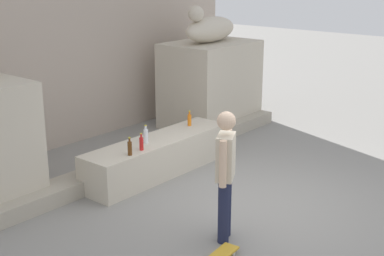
{
  "coord_description": "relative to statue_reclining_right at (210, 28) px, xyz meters",
  "views": [
    {
      "loc": [
        -6.14,
        -3.93,
        3.34
      ],
      "look_at": [
        -0.45,
        0.83,
        1.1
      ],
      "focal_mm": 50.83,
      "sensor_mm": 36.0,
      "label": 1
    }
  ],
  "objects": [
    {
      "name": "pedestal_right",
      "position": [
        0.04,
        0.0,
        -1.18
      ],
      "size": [
        1.95,
        1.38,
        1.79
      ],
      "primitive_type": "cube",
      "color": "beige",
      "rests_on": "ground_plane"
    },
    {
      "name": "bottle_brown",
      "position": [
        -3.64,
        -1.36,
        -1.36
      ],
      "size": [
        0.07,
        0.07,
        0.28
      ],
      "color": "#593314",
      "rests_on": "ledge_block"
    },
    {
      "name": "bottle_red",
      "position": [
        -3.37,
        -1.33,
        -1.36
      ],
      "size": [
        0.06,
        0.06,
        0.27
      ],
      "color": "red",
      "rests_on": "ledge_block"
    },
    {
      "name": "skater",
      "position": [
        -3.9,
        -3.32,
        -1.15
      ],
      "size": [
        0.49,
        0.35,
        1.67
      ],
      "rotation": [
        0.0,
        0.0,
        3.64
      ],
      "color": "#1E233F",
      "rests_on": "ground_plane"
    },
    {
      "name": "bottle_orange",
      "position": [
        -1.88,
        -1.04,
        -1.36
      ],
      "size": [
        0.07,
        0.07,
        0.27
      ],
      "color": "orange",
      "rests_on": "ledge_block"
    },
    {
      "name": "stair_step",
      "position": [
        -2.78,
        -0.71,
        -1.95
      ],
      "size": [
        7.59,
        0.5,
        0.24
      ],
      "primitive_type": "cube",
      "color": "#A9A08F",
      "rests_on": "ground_plane"
    },
    {
      "name": "ground_plane",
      "position": [
        -2.78,
        -3.06,
        -2.07
      ],
      "size": [
        40.0,
        40.0,
        0.0
      ],
      "primitive_type": "plane",
      "color": "gray"
    },
    {
      "name": "statue_reclining_right",
      "position": [
        0.0,
        0.0,
        0.0
      ],
      "size": [
        1.65,
        0.71,
        0.78
      ],
      "rotation": [
        0.0,
        0.0,
        3.24
      ],
      "color": "beige",
      "rests_on": "pedestal_right"
    },
    {
      "name": "ledge_block",
      "position": [
        -2.78,
        -1.13,
        -1.77
      ],
      "size": [
        2.87,
        0.71,
        0.6
      ],
      "primitive_type": "cube",
      "color": "beige",
      "rests_on": "ground_plane"
    },
    {
      "name": "bottle_clear",
      "position": [
        -3.08,
        -1.14,
        -1.35
      ],
      "size": [
        0.08,
        0.08,
        0.3
      ],
      "color": "silver",
      "rests_on": "ledge_block"
    }
  ]
}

